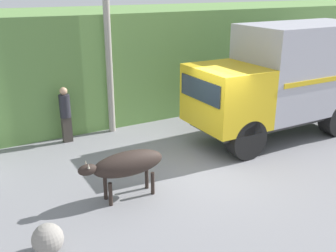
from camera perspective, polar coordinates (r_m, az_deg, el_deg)
name	(u,v)px	position (r m, az deg, el deg)	size (l,w,h in m)	color
ground_plane	(202,168)	(10.75, 4.90, -6.08)	(60.00, 60.00, 0.00)	gray
hillside_embankment	(109,60)	(15.78, -8.49, 9.50)	(32.00, 5.03, 3.81)	#608C47
cargo_truck	(288,77)	(13.04, 16.97, 6.77)	(6.11, 2.26, 3.55)	#2D2D2D
brown_cow	(127,164)	(9.02, -6.01, -5.56)	(2.03, 0.58, 1.14)	#2D231E
pedestrian_on_hill	(65,112)	(12.53, -14.67, 1.96)	(0.35, 0.35, 1.76)	#38332D
utility_pole	(107,30)	(12.71, -8.80, 13.66)	(0.90, 0.21, 6.48)	#9E998E
roadside_rock	(48,239)	(7.82, -17.06, -15.41)	(0.59, 0.59, 0.59)	gray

